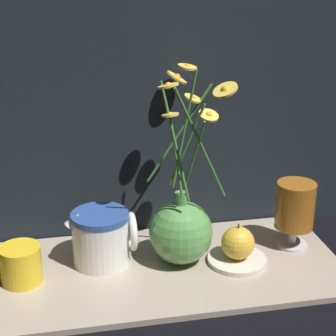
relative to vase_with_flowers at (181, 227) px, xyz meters
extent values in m
plane|color=black|center=(-0.04, -0.02, -0.09)|extent=(6.00, 6.00, 0.00)
cube|color=tan|center=(-0.04, -0.02, -0.08)|extent=(0.72, 0.33, 0.01)
sphere|color=#59994C|center=(0.00, 0.00, -0.01)|extent=(0.13, 0.13, 0.13)
cylinder|color=#59994C|center=(0.00, 0.00, 0.06)|extent=(0.03, 0.03, 0.04)
cylinder|color=#3D7A33|center=(0.02, 0.03, 0.16)|extent=(0.07, 0.04, 0.17)
cylinder|color=#EAC64C|center=(0.03, 0.06, 0.25)|extent=(0.05, 0.05, 0.02)
sphere|color=gold|center=(0.03, 0.06, 0.25)|extent=(0.01, 0.01, 0.01)
cylinder|color=#3D7A33|center=(0.01, 0.02, 0.19)|extent=(0.05, 0.03, 0.24)
cylinder|color=#EAC64C|center=(0.02, 0.04, 0.31)|extent=(0.05, 0.05, 0.01)
sphere|color=gold|center=(0.02, 0.04, 0.31)|extent=(0.01, 0.01, 0.01)
cylinder|color=#3D7A33|center=(0.01, 0.06, 0.18)|extent=(0.13, 0.02, 0.20)
cylinder|color=#EAC64C|center=(0.02, 0.12, 0.27)|extent=(0.05, 0.05, 0.03)
sphere|color=gold|center=(0.02, 0.12, 0.27)|extent=(0.02, 0.02, 0.02)
cylinder|color=#3D7A33|center=(-0.02, -0.02, 0.19)|extent=(0.05, 0.04, 0.22)
cylinder|color=#EAC64C|center=(-0.04, -0.05, 0.30)|extent=(0.05, 0.05, 0.01)
sphere|color=gold|center=(-0.04, -0.05, 0.30)|extent=(0.01, 0.01, 0.01)
cylinder|color=#3D7A33|center=(0.03, 0.01, 0.15)|extent=(0.03, 0.06, 0.15)
cylinder|color=#EAC64C|center=(0.06, 0.02, 0.22)|extent=(0.05, 0.05, 0.02)
sphere|color=gold|center=(0.06, 0.02, 0.22)|extent=(0.01, 0.01, 0.01)
cylinder|color=#3D7A33|center=(0.02, -0.05, 0.19)|extent=(0.11, 0.05, 0.23)
cylinder|color=#EAC64C|center=(0.05, -0.11, 0.30)|extent=(0.05, 0.05, 0.02)
sphere|color=gold|center=(0.05, -0.11, 0.30)|extent=(0.01, 0.01, 0.01)
cylinder|color=#3D7A33|center=(-0.01, -0.01, 0.16)|extent=(0.03, 0.03, 0.16)
cylinder|color=#EAC64C|center=(-0.03, -0.02, 0.24)|extent=(0.04, 0.04, 0.01)
sphere|color=gold|center=(-0.03, -0.02, 0.24)|extent=(0.01, 0.01, 0.01)
cylinder|color=yellow|center=(-0.31, -0.02, -0.04)|extent=(0.08, 0.08, 0.07)
cylinder|color=white|center=(-0.16, 0.02, -0.02)|extent=(0.11, 0.11, 0.11)
cylinder|color=#2D4C93|center=(-0.16, 0.02, 0.03)|extent=(0.11, 0.11, 0.01)
torus|color=white|center=(-0.10, 0.02, -0.01)|extent=(0.01, 0.08, 0.08)
cone|color=white|center=(-0.21, 0.02, 0.02)|extent=(0.04, 0.03, 0.04)
cylinder|color=silver|center=(0.25, 0.01, -0.07)|extent=(0.07, 0.07, 0.01)
cylinder|color=silver|center=(0.25, 0.01, -0.05)|extent=(0.02, 0.02, 0.04)
cylinder|color=#935619|center=(0.25, 0.01, 0.02)|extent=(0.08, 0.08, 0.10)
cylinder|color=silver|center=(0.11, -0.03, -0.07)|extent=(0.12, 0.12, 0.01)
sphere|color=gold|center=(0.11, -0.03, -0.03)|extent=(0.07, 0.07, 0.07)
cylinder|color=#4C3819|center=(0.11, -0.03, 0.01)|extent=(0.00, 0.00, 0.01)
camera|label=1|loc=(-0.22, -0.98, 0.52)|focal=60.00mm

